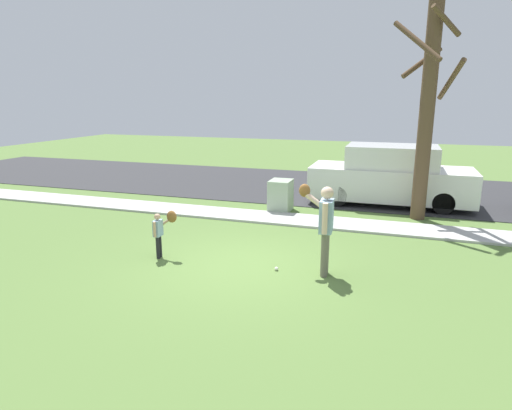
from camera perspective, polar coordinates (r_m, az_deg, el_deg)
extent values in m
plane|color=#567538|center=(12.18, 3.72, -2.08)|extent=(48.00, 48.00, 0.00)
cube|color=#B2B2AD|center=(12.27, 3.84, -1.82)|extent=(36.00, 1.20, 0.06)
cube|color=#2D2D30|center=(17.03, 8.08, 2.44)|extent=(36.00, 6.80, 0.02)
cylinder|color=#6B6656|center=(8.41, 8.96, -6.49)|extent=(0.14, 0.14, 0.87)
cylinder|color=#6B6656|center=(8.57, 9.10, -6.10)|extent=(0.14, 0.14, 0.87)
cube|color=#8CADC6|center=(8.27, 9.22, -1.44)|extent=(0.26, 0.43, 0.62)
sphere|color=beige|center=(8.16, 9.34, 1.57)|extent=(0.24, 0.24, 0.24)
cylinder|color=beige|center=(8.01, 9.03, -1.79)|extent=(0.10, 0.10, 0.58)
cylinder|color=beige|center=(8.49, 7.72, 0.56)|extent=(0.54, 0.13, 0.42)
ellipsoid|color=brown|center=(8.48, 6.40, 1.91)|extent=(0.23, 0.15, 0.26)
cylinder|color=black|center=(9.59, -12.49, -5.29)|extent=(0.08, 0.08, 0.49)
cylinder|color=black|center=(9.51, -12.76, -5.47)|extent=(0.08, 0.08, 0.49)
cube|color=#8CADC6|center=(9.42, -12.76, -2.97)|extent=(0.15, 0.24, 0.35)
sphere|color=tan|center=(9.36, -12.84, -1.51)|extent=(0.13, 0.13, 0.13)
cylinder|color=tan|center=(9.45, -11.60, -2.08)|extent=(0.30, 0.07, 0.23)
ellipsoid|color=brown|center=(9.37, -11.01, -1.50)|extent=(0.23, 0.15, 0.26)
cylinder|color=tan|center=(9.30, -13.18, -3.16)|extent=(0.06, 0.06, 0.33)
sphere|color=white|center=(8.73, 2.69, -8.36)|extent=(0.07, 0.07, 0.07)
cube|color=#9EB293|center=(13.14, 3.25, 1.24)|extent=(0.63, 0.77, 0.95)
cylinder|color=brown|center=(12.81, 21.49, 11.09)|extent=(0.40, 0.40, 5.86)
cylinder|color=brown|center=(13.01, 24.23, 14.76)|extent=(0.54, 1.37, 1.03)
cylinder|color=brown|center=(13.22, 20.91, 17.07)|extent=(1.06, 0.70, 0.86)
cylinder|color=brown|center=(12.39, 20.37, 19.57)|extent=(1.27, 1.12, 1.15)
cylinder|color=brown|center=(12.66, 23.71, 21.30)|extent=(0.85, 0.73, 0.74)
cube|color=silver|center=(14.58, 17.17, 2.79)|extent=(5.00, 1.95, 1.00)
cube|color=silver|center=(14.46, 17.41, 6.10)|extent=(2.75, 1.79, 0.70)
cylinder|color=black|center=(13.92, 10.59, 1.17)|extent=(0.64, 0.22, 0.64)
cylinder|color=black|center=(15.60, 11.48, 2.49)|extent=(0.64, 0.22, 0.64)
cylinder|color=black|center=(13.87, 23.37, 0.22)|extent=(0.64, 0.22, 0.64)
cylinder|color=black|center=(15.56, 22.87, 1.64)|extent=(0.64, 0.22, 0.64)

